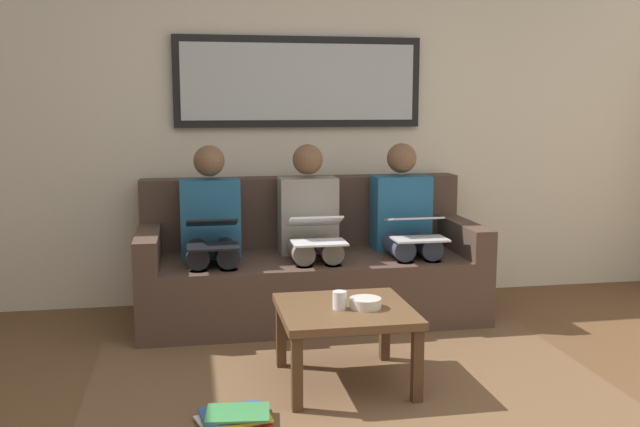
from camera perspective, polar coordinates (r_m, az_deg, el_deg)
The scene contains 14 objects.
wall_rear at distance 5.15m, azimuth -1.82°, elevation 7.58°, with size 6.00×0.12×2.60m, color beige.
area_rug at distance 3.70m, azimuth 2.43°, elevation -13.52°, with size 2.60×1.80×0.01m, color brown.
couch at distance 4.80m, azimuth -0.90°, elevation -4.43°, with size 2.20×0.90×0.90m.
framed_mirror at distance 5.05m, azimuth -1.67°, elevation 10.40°, with size 1.72×0.05×0.62m.
coffee_table at distance 3.63m, azimuth 2.00°, elevation -8.25°, with size 0.65×0.65×0.40m.
cup at distance 3.57m, azimuth 1.56°, elevation -6.89°, with size 0.07×0.07×0.09m, color silver.
bowl at distance 3.60m, azimuth 3.62°, elevation -7.11°, with size 0.16×0.16×0.05m, color beige.
person_left at distance 4.82m, azimuth 6.76°, elevation -0.82°, with size 0.38×0.58×1.14m.
laptop_silver at distance 4.58m, azimuth 7.68°, elevation -1.11°, with size 0.34×0.33×0.14m.
person_middle at distance 4.67m, azimuth -0.77°, elevation -1.07°, with size 0.38×0.58×1.14m.
laptop_white at distance 4.44m, azimuth -0.26°, elevation -1.36°, with size 0.33×0.36×0.16m.
person_right at distance 4.61m, azimuth -8.64°, elevation -1.30°, with size 0.38×0.58×1.14m.
laptop_black at distance 4.37m, azimuth -8.55°, elevation -1.53°, with size 0.31×0.38×0.16m.
magazine_stack at distance 3.33m, azimuth -6.72°, elevation -15.72°, with size 0.35×0.27×0.05m.
Camera 1 is at (0.76, 2.49, 1.41)m, focal length 40.30 mm.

